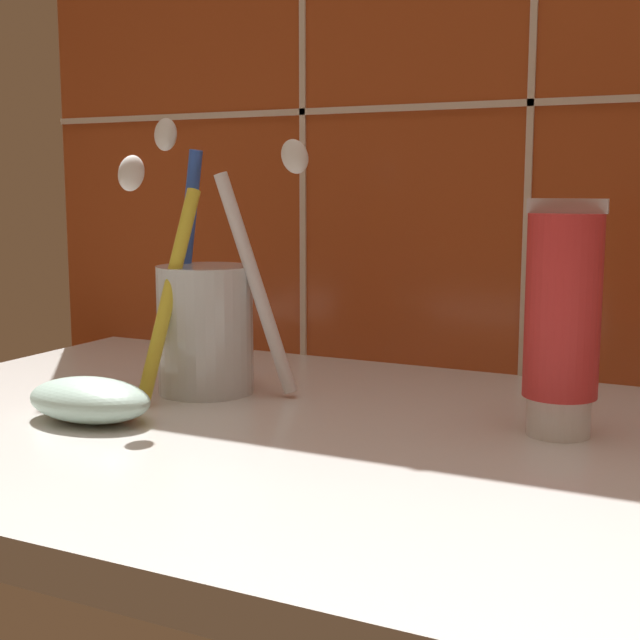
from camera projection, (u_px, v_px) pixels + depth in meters
sink_counter at (402, 457)px, 48.94cm from camera, size 71.92×39.67×2.00cm
tile_wall_backsplash at (512, 6)px, 62.59cm from camera, size 81.92×1.72×56.56cm
toothbrush_cup at (205, 319)px, 59.23cm from camera, size 12.36×10.23×18.40cm
toothpaste_tube at (562, 321)px, 48.76cm from camera, size 4.30×4.09×13.09cm
soap_bar at (90, 400)px, 52.40cm from camera, size 8.02×5.07×2.57cm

